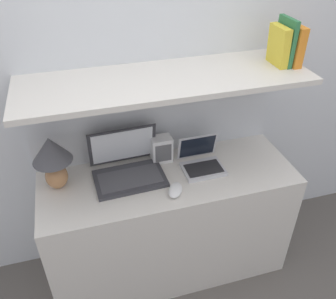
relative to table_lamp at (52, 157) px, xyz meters
name	(u,v)px	position (x,y,z in m)	size (l,w,h in m)	color
ground_plane	(180,296)	(0.59, -0.34, -0.95)	(12.00, 12.00, 0.00)	#56514C
wall_back	(154,79)	(0.59, 0.23, 0.25)	(6.00, 0.05, 2.40)	silver
desk	(169,225)	(0.59, -0.09, -0.57)	(1.42, 0.50, 0.76)	silver
back_riser	(157,164)	(0.59, 0.18, -0.31)	(1.42, 0.04, 1.29)	silver
shelf	(166,80)	(0.59, -0.02, 0.35)	(1.42, 0.45, 0.03)	silver
table_lamp	(52,157)	(0.00, 0.00, 0.00)	(0.20, 0.20, 0.31)	#B27A4C
laptop_large	(127,167)	(0.37, -0.01, -0.14)	(0.39, 0.31, 0.25)	#333338
laptop_small	(201,162)	(0.79, -0.05, -0.16)	(0.23, 0.21, 0.17)	silver
computer_mouse	(175,190)	(0.58, -0.22, -0.18)	(0.12, 0.14, 0.04)	white
router_box	(161,149)	(0.59, 0.08, -0.12)	(0.12, 0.09, 0.16)	white
book_orange	(292,44)	(1.25, -0.02, 0.46)	(0.04, 0.18, 0.20)	orange
book_green	(286,42)	(1.21, -0.02, 0.48)	(0.02, 0.15, 0.23)	#2D7042
book_yellow	(279,46)	(1.17, -0.02, 0.46)	(0.05, 0.15, 0.20)	gold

